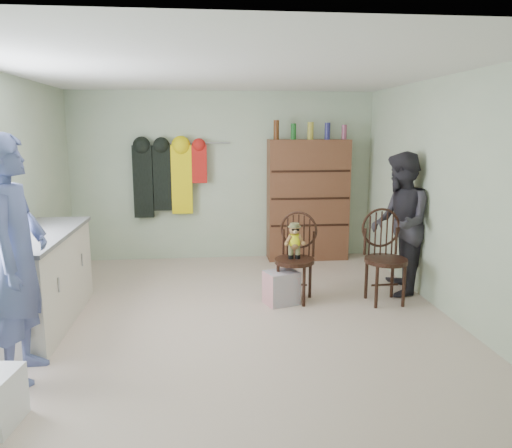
{
  "coord_description": "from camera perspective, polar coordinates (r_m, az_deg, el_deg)",
  "views": [
    {
      "loc": [
        -0.29,
        -5.01,
        1.94
      ],
      "look_at": [
        0.25,
        0.2,
        0.95
      ],
      "focal_mm": 35.0,
      "sensor_mm": 36.0,
      "label": 1
    }
  ],
  "objects": [
    {
      "name": "person_right",
      "position": [
        6.13,
        16.11,
        0.03
      ],
      "size": [
        0.83,
        0.96,
        1.7
      ],
      "primitive_type": "imported",
      "rotation": [
        0.0,
        0.0,
        -1.83
      ],
      "color": "#2D2B33",
      "rests_on": "ground"
    },
    {
      "name": "coat_rack",
      "position": [
        7.44,
        -10.09,
        5.24
      ],
      "size": [
        1.42,
        0.12,
        1.09
      ],
      "color": "#99999E",
      "rests_on": "ground"
    },
    {
      "name": "room_walls",
      "position": [
        5.56,
        -2.94,
        6.96
      ],
      "size": [
        5.0,
        5.0,
        5.0
      ],
      "color": "beige",
      "rests_on": "ground"
    },
    {
      "name": "chair_front",
      "position": [
        5.72,
        4.54,
        -2.97
      ],
      "size": [
        0.6,
        0.6,
        1.02
      ],
      "rotation": [
        0.0,
        0.0,
        -0.43
      ],
      "color": "#361C13",
      "rests_on": "ground"
    },
    {
      "name": "dresser",
      "position": [
        7.54,
        5.93,
        2.81
      ],
      "size": [
        1.2,
        0.39,
        2.08
      ],
      "color": "brown",
      "rests_on": "ground"
    },
    {
      "name": "person_left",
      "position": [
        4.28,
        -25.74,
        -3.59
      ],
      "size": [
        0.48,
        0.72,
        1.93
      ],
      "primitive_type": "imported",
      "rotation": [
        0.0,
        0.0,
        1.6
      ],
      "color": "#505C93",
      "rests_on": "ground"
    },
    {
      "name": "counter",
      "position": [
        5.48,
        -23.45,
        -5.76
      ],
      "size": [
        0.64,
        1.86,
        0.94
      ],
      "color": "silver",
      "rests_on": "ground"
    },
    {
      "name": "ground_plane",
      "position": [
        5.38,
        -2.47,
        -10.45
      ],
      "size": [
        5.0,
        5.0,
        0.0
      ],
      "primitive_type": "plane",
      "color": "beige",
      "rests_on": "ground"
    },
    {
      "name": "striped_bag",
      "position": [
        5.68,
        2.92,
        -7.28
      ],
      "size": [
        0.43,
        0.38,
        0.37
      ],
      "primitive_type": "cube",
      "rotation": [
        0.0,
        0.0,
        0.34
      ],
      "color": "#E57272",
      "rests_on": "ground"
    },
    {
      "name": "chair_far",
      "position": [
        5.84,
        14.42,
        -3.18
      ],
      "size": [
        0.49,
        0.49,
        1.06
      ],
      "rotation": [
        0.0,
        0.0,
        0.03
      ],
      "color": "#361C13",
      "rests_on": "ground"
    }
  ]
}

